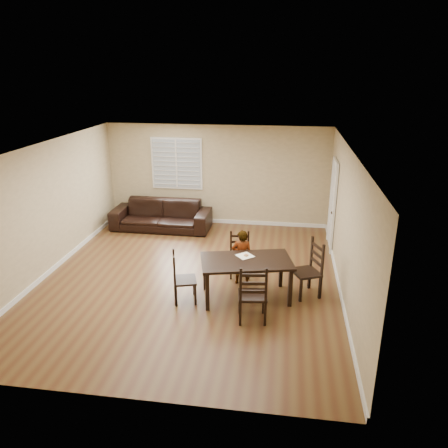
{
  "coord_description": "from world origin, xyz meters",
  "views": [
    {
      "loc": [
        1.85,
        -7.89,
        4.11
      ],
      "look_at": [
        0.61,
        0.65,
        1.0
      ],
      "focal_mm": 35.0,
      "sensor_mm": 36.0,
      "label": 1
    }
  ],
  "objects_px": {
    "chair_far": "(253,298)",
    "chair_left": "(178,279)",
    "child": "(242,257)",
    "chair_near": "(240,255)",
    "donut": "(246,255)",
    "chair_right": "(312,270)",
    "sofa": "(161,215)",
    "dining_table": "(246,264)"
  },
  "relations": [
    {
      "from": "donut",
      "to": "sofa",
      "type": "bearing_deg",
      "value": 128.76
    },
    {
      "from": "chair_near",
      "to": "chair_left",
      "type": "distance_m",
      "value": 1.64
    },
    {
      "from": "chair_far",
      "to": "child",
      "type": "relative_size",
      "value": 0.94
    },
    {
      "from": "chair_left",
      "to": "chair_near",
      "type": "bearing_deg",
      "value": -53.07
    },
    {
      "from": "chair_far",
      "to": "chair_right",
      "type": "relative_size",
      "value": 0.97
    },
    {
      "from": "dining_table",
      "to": "sofa",
      "type": "distance_m",
      "value": 4.3
    },
    {
      "from": "chair_left",
      "to": "dining_table",
      "type": "bearing_deg",
      "value": -92.41
    },
    {
      "from": "dining_table",
      "to": "chair_near",
      "type": "bearing_deg",
      "value": 89.36
    },
    {
      "from": "chair_left",
      "to": "chair_right",
      "type": "relative_size",
      "value": 0.89
    },
    {
      "from": "chair_right",
      "to": "chair_near",
      "type": "bearing_deg",
      "value": -140.51
    },
    {
      "from": "chair_near",
      "to": "chair_far",
      "type": "distance_m",
      "value": 1.93
    },
    {
      "from": "chair_near",
      "to": "chair_left",
      "type": "xyz_separation_m",
      "value": [
        -0.98,
        -1.32,
        0.02
      ]
    },
    {
      "from": "chair_far",
      "to": "sofa",
      "type": "height_order",
      "value": "chair_far"
    },
    {
      "from": "chair_far",
      "to": "sofa",
      "type": "distance_m",
      "value": 5.11
    },
    {
      "from": "chair_near",
      "to": "sofa",
      "type": "xyz_separation_m",
      "value": [
        -2.37,
        2.39,
        -0.04
      ]
    },
    {
      "from": "chair_far",
      "to": "dining_table",
      "type": "bearing_deg",
      "value": -84.79
    },
    {
      "from": "child",
      "to": "sofa",
      "type": "relative_size",
      "value": 0.43
    },
    {
      "from": "chair_near",
      "to": "donut",
      "type": "height_order",
      "value": "chair_near"
    },
    {
      "from": "child",
      "to": "chair_far",
      "type": "bearing_deg",
      "value": 96.05
    },
    {
      "from": "dining_table",
      "to": "child",
      "type": "relative_size",
      "value": 1.61
    },
    {
      "from": "donut",
      "to": "chair_far",
      "type": "bearing_deg",
      "value": -78.12
    },
    {
      "from": "chair_left",
      "to": "child",
      "type": "relative_size",
      "value": 0.86
    },
    {
      "from": "dining_table",
      "to": "chair_near",
      "type": "height_order",
      "value": "chair_near"
    },
    {
      "from": "child",
      "to": "sofa",
      "type": "height_order",
      "value": "child"
    },
    {
      "from": "child",
      "to": "donut",
      "type": "height_order",
      "value": "child"
    },
    {
      "from": "chair_left",
      "to": "donut",
      "type": "bearing_deg",
      "value": -84.12
    },
    {
      "from": "chair_far",
      "to": "sofa",
      "type": "relative_size",
      "value": 0.41
    },
    {
      "from": "child",
      "to": "donut",
      "type": "distance_m",
      "value": 0.47
    },
    {
      "from": "chair_right",
      "to": "sofa",
      "type": "distance_m",
      "value": 4.92
    },
    {
      "from": "chair_near",
      "to": "donut",
      "type": "xyz_separation_m",
      "value": [
        0.21,
        -0.83,
        0.38
      ]
    },
    {
      "from": "chair_left",
      "to": "donut",
      "type": "height_order",
      "value": "chair_left"
    },
    {
      "from": "chair_right",
      "to": "donut",
      "type": "bearing_deg",
      "value": -108.83
    },
    {
      "from": "dining_table",
      "to": "sofa",
      "type": "xyz_separation_m",
      "value": [
        -2.61,
        3.4,
        -0.31
      ]
    },
    {
      "from": "chair_far",
      "to": "chair_left",
      "type": "xyz_separation_m",
      "value": [
        -1.41,
        0.56,
        -0.04
      ]
    },
    {
      "from": "child",
      "to": "chair_near",
      "type": "bearing_deg",
      "value": -84.93
    },
    {
      "from": "child",
      "to": "sofa",
      "type": "bearing_deg",
      "value": -56.0
    },
    {
      "from": "dining_table",
      "to": "chair_far",
      "type": "relative_size",
      "value": 1.71
    },
    {
      "from": "donut",
      "to": "chair_left",
      "type": "bearing_deg",
      "value": -157.74
    },
    {
      "from": "child",
      "to": "chair_right",
      "type": "bearing_deg",
      "value": 162.26
    },
    {
      "from": "sofa",
      "to": "dining_table",
      "type": "bearing_deg",
      "value": -51.95
    },
    {
      "from": "chair_right",
      "to": "child",
      "type": "relative_size",
      "value": 0.97
    },
    {
      "from": "chair_near",
      "to": "child",
      "type": "height_order",
      "value": "child"
    }
  ]
}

